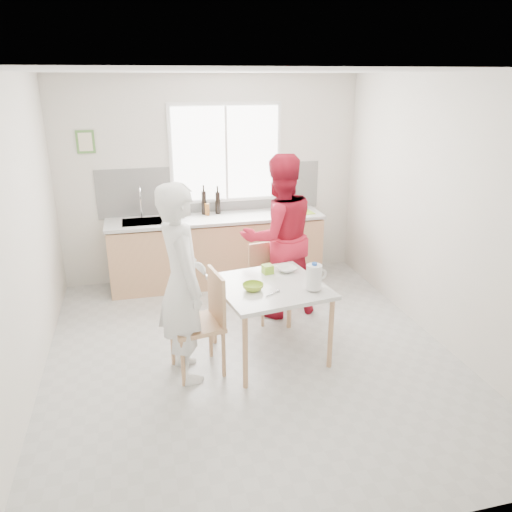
{
  "coord_description": "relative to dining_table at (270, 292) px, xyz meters",
  "views": [
    {
      "loc": [
        -1.0,
        -4.32,
        2.66
      ],
      "look_at": [
        0.11,
        0.2,
        0.98
      ],
      "focal_mm": 35.0,
      "sensor_mm": 36.0,
      "label": 1
    }
  ],
  "objects": [
    {
      "name": "green_box",
      "position": [
        0.05,
        0.29,
        0.12
      ],
      "size": [
        0.11,
        0.11,
        0.09
      ],
      "primitive_type": "cube",
      "rotation": [
        0.0,
        0.0,
        0.16
      ],
      "color": "#8AC22C",
      "rests_on": "dining_table"
    },
    {
      "name": "chair_far",
      "position": [
        0.22,
        0.86,
        -0.21
      ],
      "size": [
        0.46,
        0.46,
        0.87
      ],
      "rotation": [
        0.0,
        0.0,
        0.16
      ],
      "color": "tan",
      "rests_on": "ground"
    },
    {
      "name": "soap_bottle",
      "position": [
        -0.64,
        2.05,
        0.32
      ],
      "size": [
        0.1,
        0.1,
        0.18
      ],
      "primitive_type": "imported",
      "rotation": [
        0.0,
        0.0,
        0.3
      ],
      "color": "#999999",
      "rests_on": "kitchen_counter"
    },
    {
      "name": "ground",
      "position": [
        -0.19,
        0.05,
        -0.69
      ],
      "size": [
        4.5,
        4.5,
        0.0
      ],
      "primitive_type": "plane",
      "color": "#B7B7B2",
      "rests_on": "ground"
    },
    {
      "name": "jar_amber",
      "position": [
        -0.29,
        2.11,
        0.31
      ],
      "size": [
        0.06,
        0.06,
        0.16
      ],
      "primitive_type": "cylinder",
      "color": "brown",
      "rests_on": "kitchen_counter"
    },
    {
      "name": "kitchen_counter",
      "position": [
        -0.19,
        2.0,
        -0.27
      ],
      "size": [
        2.84,
        0.64,
        1.37
      ],
      "color": "tan",
      "rests_on": "ground"
    },
    {
      "name": "person_red",
      "position": [
        0.35,
        0.92,
        0.25
      ],
      "size": [
        1.02,
        0.85,
        1.88
      ],
      "primitive_type": "imported",
      "rotation": [
        0.0,
        0.0,
        3.3
      ],
      "color": "red",
      "rests_on": "ground"
    },
    {
      "name": "room_shell",
      "position": [
        -0.19,
        0.05,
        0.96
      ],
      "size": [
        4.5,
        4.5,
        4.5
      ],
      "color": "silver",
      "rests_on": "ground"
    },
    {
      "name": "window",
      "position": [
        0.01,
        2.28,
        1.01
      ],
      "size": [
        1.5,
        0.06,
        1.3
      ],
      "color": "white",
      "rests_on": "room_shell"
    },
    {
      "name": "person_white",
      "position": [
        -0.85,
        -0.14,
        0.23
      ],
      "size": [
        0.54,
        0.73,
        1.84
      ],
      "primitive_type": "imported",
      "rotation": [
        0.0,
        0.0,
        1.73
      ],
      "color": "white",
      "rests_on": "ground"
    },
    {
      "name": "wine_bottle_b",
      "position": [
        -0.13,
        2.16,
        0.38
      ],
      "size": [
        0.07,
        0.07,
        0.3
      ],
      "primitive_type": "cylinder",
      "color": "black",
      "rests_on": "kitchen_counter"
    },
    {
      "name": "wine_bottle_a",
      "position": [
        -0.32,
        2.17,
        0.39
      ],
      "size": [
        0.07,
        0.07,
        0.32
      ],
      "primitive_type": "cylinder",
      "color": "black",
      "rests_on": "kitchen_counter"
    },
    {
      "name": "picture_frame",
      "position": [
        -1.74,
        2.29,
        1.21
      ],
      "size": [
        0.22,
        0.03,
        0.28
      ],
      "color": "#53893E",
      "rests_on": "room_shell"
    },
    {
      "name": "bowl_white",
      "position": [
        0.26,
        0.29,
        0.1
      ],
      "size": [
        0.23,
        0.23,
        0.05
      ],
      "primitive_type": "imported",
      "rotation": [
        0.0,
        0.0,
        0.16
      ],
      "color": "white",
      "rests_on": "dining_table"
    },
    {
      "name": "cutting_board",
      "position": [
        0.94,
        1.92,
        0.24
      ],
      "size": [
        0.38,
        0.29,
        0.01
      ],
      "primitive_type": "cube",
      "rotation": [
        0.0,
        0.0,
        0.11
      ],
      "color": "#95BF2C",
      "rests_on": "kitchen_counter"
    },
    {
      "name": "dining_table",
      "position": [
        0.0,
        0.0,
        0.0
      ],
      "size": [
        1.14,
        1.14,
        0.77
      ],
      "rotation": [
        0.0,
        0.0,
        0.16
      ],
      "color": "silver",
      "rests_on": "ground"
    },
    {
      "name": "bowl_green",
      "position": [
        -0.19,
        -0.08,
        0.11
      ],
      "size": [
        0.23,
        0.23,
        0.06
      ],
      "primitive_type": "imported",
      "rotation": [
        0.0,
        0.0,
        0.16
      ],
      "color": "#8EB62A",
      "rests_on": "dining_table"
    },
    {
      "name": "spoon",
      "position": [
        -0.04,
        -0.23,
        0.09
      ],
      "size": [
        0.15,
        0.09,
        0.01
      ],
      "primitive_type": "cylinder",
      "rotation": [
        0.0,
        1.57,
        0.51
      ],
      "color": "#A5A5AA",
      "rests_on": "dining_table"
    },
    {
      "name": "chair_left",
      "position": [
        -0.67,
        -0.11,
        -0.15
      ],
      "size": [
        0.52,
        0.52,
        0.98
      ],
      "rotation": [
        0.0,
        0.0,
        -1.41
      ],
      "color": "tan",
      "rests_on": "ground"
    },
    {
      "name": "milk_jug",
      "position": [
        0.36,
        -0.23,
        0.22
      ],
      "size": [
        0.2,
        0.15,
        0.26
      ],
      "rotation": [
        0.0,
        0.0,
        0.16
      ],
      "color": "white",
      "rests_on": "dining_table"
    },
    {
      "name": "backsplash",
      "position": [
        -0.19,
        2.29,
        0.54
      ],
      "size": [
        3.0,
        0.02,
        0.65
      ],
      "primitive_type": "cube",
      "color": "white",
      "rests_on": "room_shell"
    }
  ]
}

